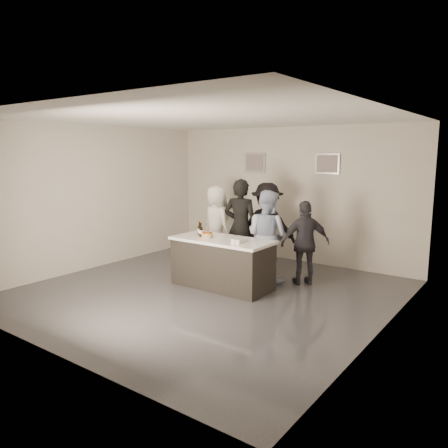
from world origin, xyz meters
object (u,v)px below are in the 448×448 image
Objects in this scene: beer_bottle_b at (201,230)px; bar_counter at (222,263)px; person_main_blue at (267,236)px; cake at (207,236)px; beer_bottle_a at (200,228)px; person_guest_left at (216,224)px; person_guest_back at (267,226)px; person_main_black at (241,227)px; person_guest_right at (305,243)px.

bar_counter is at bearing 7.82° from beer_bottle_b.
cake is at bearing 58.37° from person_main_blue.
cake is 0.20m from beer_bottle_b.
bar_counter is 7.15× the size of beer_bottle_a.
cake is 0.78× the size of beer_bottle_a.
person_guest_left is (-1.20, 1.41, 0.41)m from bar_counter.
person_main_blue is at bearing 40.05° from beer_bottle_a.
person_main_black is at bearing 53.99° from person_guest_back.
person_main_blue reaches higher than beer_bottle_b.
person_main_black is at bearing 87.84° from cake.
person_main_black is 0.71m from person_guest_back.
person_main_blue reaches higher than bar_counter.
cake is 0.13× the size of person_guest_right.
person_main_blue is 1.72m from person_guest_left.
bar_counter is at bearing 151.50° from person_guest_left.
person_main_blue is 0.88m from person_guest_back.
person_guest_right is (1.69, 1.02, -0.25)m from beer_bottle_a.
person_main_blue is 0.74m from person_guest_right.
person_guest_right is (1.58, 1.11, -0.25)m from beer_bottle_b.
person_guest_left reaches higher than beer_bottle_b.
beer_bottle_b is 0.14× the size of person_guest_back.
person_guest_left is at bearing 130.47° from bar_counter.
beer_bottle_b is 0.15× the size of person_main_blue.
person_guest_left is (-0.65, 1.38, -0.17)m from beer_bottle_a.
person_guest_right is at bearing 170.49° from person_main_black.
beer_bottle_a is at bearing 52.57° from person_guest_back.
beer_bottle_a is at bearing 176.91° from bar_counter.
person_guest_left is at bearing -40.47° from person_main_black.
beer_bottle_a is 0.96m from person_main_black.
bar_counter is 0.57m from cake.
cake is 0.12× the size of person_main_blue.
person_main_blue is at bearing 101.88° from person_guest_back.
bar_counter is 1.04m from person_main_blue.
bar_counter is at bearing -0.79° from person_guest_right.
beer_bottle_b is at bearing 63.40° from person_main_black.
person_guest_right is (1.40, 1.15, -0.15)m from cake.
person_guest_back is (0.53, 1.58, -0.12)m from beer_bottle_a.
beer_bottle_a reaches higher than cake.
person_guest_back is (0.42, 1.67, -0.12)m from beer_bottle_b.
bar_counter is 1.07× the size of person_main_blue.
person_main_black is (0.21, 0.99, -0.07)m from beer_bottle_b.
person_guest_left is (-0.97, 0.47, -0.10)m from person_main_black.
person_guest_right is at bearing -167.67° from person_guest_left.
beer_bottle_b is at bearing 56.93° from person_guest_back.
beer_bottle_a is 0.14× the size of person_guest_back.
person_guest_left is 2.36m from person_guest_right.
person_main_black is at bearing -2.42° from person_main_blue.
person_main_black is 1.06× the size of person_guest_back.
bar_counter is 1.08× the size of person_guest_left.
bar_counter is at bearing 89.43° from person_main_black.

